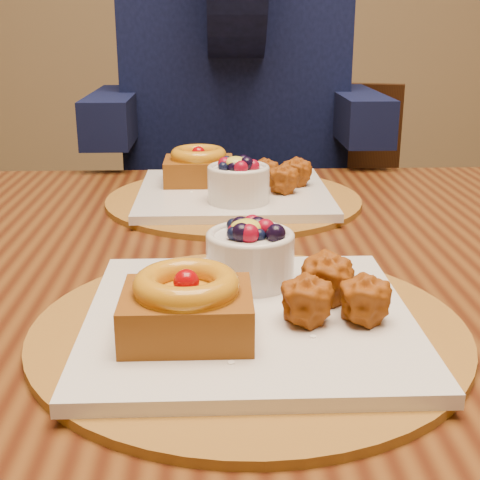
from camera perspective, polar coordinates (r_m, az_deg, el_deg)
The scene contains 5 objects.
dining_table at distance 0.82m, azimuth -0.06°, elevation -5.97°, with size 1.60×0.90×0.76m.
place_setting_near at distance 0.59m, azimuth 0.52°, elevation -5.74°, with size 0.38×0.38×0.08m.
place_setting_far at distance 0.99m, azimuth -0.69°, elevation 4.48°, with size 0.38×0.38×0.08m.
chair_far at distance 1.58m, azimuth 5.18°, elevation -1.40°, with size 0.52×0.52×0.88m.
diner at distance 1.43m, azimuth -0.52°, elevation 16.68°, with size 0.56×0.53×0.91m.
Camera 1 is at (-0.13, -0.74, 1.02)m, focal length 50.00 mm.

